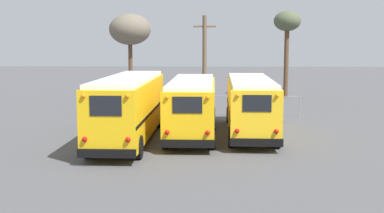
% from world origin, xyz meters
% --- Properties ---
extents(ground_plane, '(160.00, 160.00, 0.00)m').
position_xyz_m(ground_plane, '(0.00, 0.00, 0.00)').
color(ground_plane, '#4C4C4F').
extents(school_bus_0, '(2.65, 10.87, 3.34)m').
position_xyz_m(school_bus_0, '(-3.21, -1.10, 1.82)').
color(school_bus_0, yellow).
rests_on(school_bus_0, ground).
extents(school_bus_1, '(2.65, 10.18, 3.06)m').
position_xyz_m(school_bus_1, '(-0.00, 0.62, 1.67)').
color(school_bus_1, yellow).
rests_on(school_bus_1, ground).
extents(school_bus_2, '(2.71, 10.11, 3.11)m').
position_xyz_m(school_bus_2, '(3.21, 0.97, 1.70)').
color(school_bus_2, yellow).
rests_on(school_bus_2, ground).
extents(utility_pole, '(1.80, 0.34, 7.23)m').
position_xyz_m(utility_pole, '(0.59, 12.99, 3.72)').
color(utility_pole, brown).
rests_on(utility_pole, ground).
extents(bare_tree_0, '(2.50, 2.50, 8.03)m').
position_xyz_m(bare_tree_0, '(8.20, 19.80, 6.73)').
color(bare_tree_0, brown).
rests_on(bare_tree_0, ground).
extents(bare_tree_1, '(3.46, 3.46, 7.49)m').
position_xyz_m(bare_tree_1, '(-5.66, 14.74, 6.12)').
color(bare_tree_1, brown).
rests_on(bare_tree_1, ground).
extents(fence_line, '(14.48, 0.06, 1.42)m').
position_xyz_m(fence_line, '(0.00, 7.47, 0.98)').
color(fence_line, '#939399').
rests_on(fence_line, ground).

